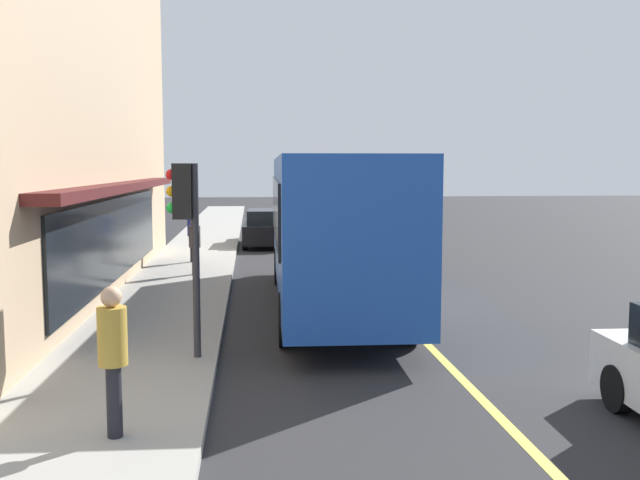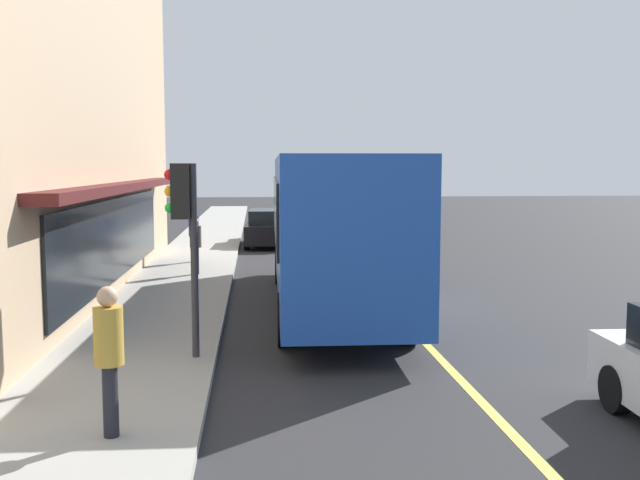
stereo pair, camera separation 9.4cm
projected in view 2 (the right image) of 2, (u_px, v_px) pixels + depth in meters
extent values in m
plane|color=#28282B|center=(387.00, 303.00, 17.32)|extent=(120.00, 120.00, 0.00)
cube|color=#9E9B93|center=(167.00, 304.00, 16.84)|extent=(80.00, 2.84, 0.15)
cube|color=#D8D14C|center=(387.00, 303.00, 17.32)|extent=(36.00, 0.16, 0.01)
cube|color=#4C1919|center=(124.00, 186.00, 17.86)|extent=(14.63, 0.70, 0.20)
cube|color=black|center=(117.00, 238.00, 17.97)|extent=(12.54, 0.08, 2.00)
cube|color=#1E4CAD|center=(331.00, 223.00, 16.52)|extent=(11.05, 2.72, 3.00)
cube|color=black|center=(316.00, 197.00, 21.89)|extent=(0.16, 2.10, 1.80)
cube|color=black|center=(276.00, 208.00, 16.10)|extent=(8.80, 0.24, 1.32)
cube|color=black|center=(388.00, 208.00, 16.28)|extent=(8.80, 0.24, 1.32)
cube|color=#0CF259|center=(316.00, 168.00, 21.87)|extent=(0.12, 1.90, 0.36)
cube|color=#2D2D33|center=(316.00, 249.00, 22.16)|extent=(0.21, 2.40, 0.40)
cylinder|color=black|center=(280.00, 266.00, 20.09)|extent=(1.01, 0.32, 1.00)
cylinder|color=black|center=(360.00, 265.00, 20.25)|extent=(1.01, 0.32, 1.00)
cylinder|color=black|center=(286.00, 320.00, 13.11)|extent=(1.01, 0.32, 1.00)
cylinder|color=black|center=(407.00, 318.00, 13.26)|extent=(1.01, 0.32, 1.00)
cylinder|color=#2D2D33|center=(194.00, 261.00, 11.71)|extent=(0.12, 0.12, 3.20)
cube|color=black|center=(181.00, 191.00, 11.58)|extent=(0.30, 0.30, 0.90)
sphere|color=red|center=(170.00, 175.00, 11.53)|extent=(0.18, 0.18, 0.18)
sphere|color=orange|center=(170.00, 191.00, 11.56)|extent=(0.18, 0.18, 0.18)
sphere|color=green|center=(170.00, 208.00, 11.59)|extent=(0.18, 0.18, 0.18)
cube|color=black|center=(268.00, 232.00, 29.64)|extent=(4.37, 1.98, 0.75)
cube|color=black|center=(268.00, 216.00, 29.43)|extent=(2.47, 1.61, 0.55)
cylinder|color=black|center=(250.00, 235.00, 31.04)|extent=(0.65, 0.25, 0.64)
cylinder|color=black|center=(288.00, 235.00, 31.12)|extent=(0.65, 0.25, 0.64)
cylinder|color=black|center=(247.00, 242.00, 28.22)|extent=(0.65, 0.25, 0.64)
cylinder|color=black|center=(288.00, 242.00, 28.30)|extent=(0.65, 0.25, 0.64)
cylinder|color=black|center=(616.00, 389.00, 9.60)|extent=(0.65, 0.24, 0.64)
cylinder|color=black|center=(194.00, 249.00, 23.62)|extent=(0.18, 0.18, 0.85)
cylinder|color=#33388C|center=(194.00, 226.00, 23.54)|extent=(0.34, 0.34, 0.68)
sphere|color=tan|center=(194.00, 212.00, 23.50)|extent=(0.24, 0.24, 0.24)
cylinder|color=black|center=(196.00, 261.00, 20.87)|extent=(0.18, 0.18, 0.80)
cylinder|color=#594C47|center=(196.00, 237.00, 20.80)|extent=(0.34, 0.34, 0.63)
sphere|color=tan|center=(195.00, 222.00, 20.76)|extent=(0.22, 0.22, 0.22)
cylinder|color=black|center=(111.00, 401.00, 8.33)|extent=(0.18, 0.18, 0.86)
cylinder|color=#B28C33|center=(109.00, 336.00, 8.25)|extent=(0.34, 0.34, 0.68)
sphere|color=tan|center=(107.00, 297.00, 8.20)|extent=(0.24, 0.24, 0.24)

